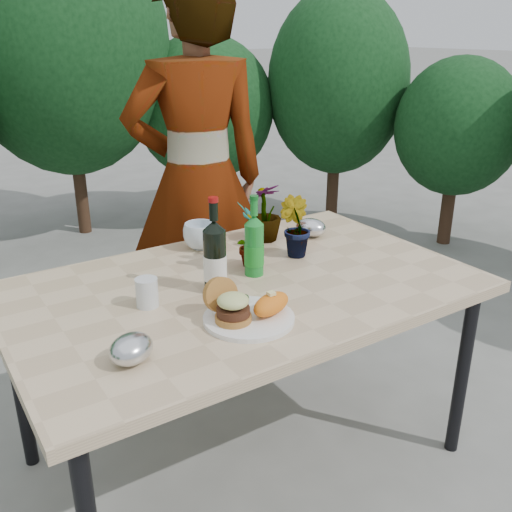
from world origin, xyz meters
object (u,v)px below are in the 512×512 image
dinner_plate (249,318)px  wine_bottle (215,258)px  patio_table (244,298)px  person (198,181)px

dinner_plate → wine_bottle: size_ratio=0.85×
patio_table → wine_bottle: wine_bottle is taller
patio_table → person: bearing=73.2°
dinner_plate → person: person is taller
dinner_plate → person: bearing=70.3°
wine_bottle → person: (0.35, 0.78, 0.05)m
dinner_plate → patio_table: bearing=61.6°
patio_table → person: person is taller
dinner_plate → person: (0.37, 1.02, 0.16)m
person → patio_table: bearing=86.7°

